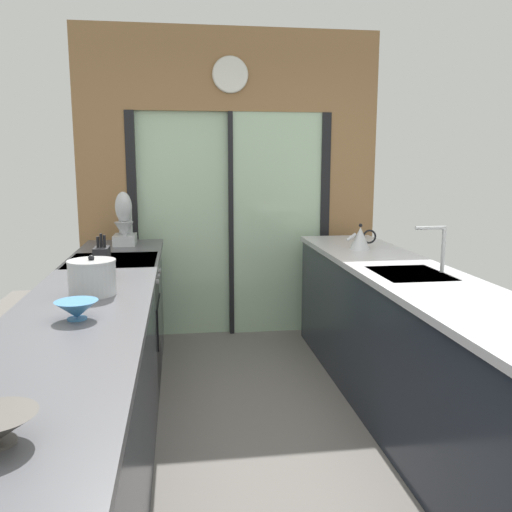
{
  "coord_description": "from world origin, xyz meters",
  "views": [
    {
      "loc": [
        -0.45,
        -2.41,
        1.57
      ],
      "look_at": [
        -0.01,
        0.73,
        1.01
      ],
      "focal_mm": 37.75,
      "sensor_mm": 36.0,
      "label": 1
    }
  ],
  "objects_px": {
    "knife_block": "(102,263)",
    "kettle": "(360,238)",
    "stand_mixer": "(124,224)",
    "stock_pot": "(92,277)",
    "oven_range": "(116,326)",
    "mixing_bowl_far": "(77,310)"
  },
  "relations": [
    {
      "from": "knife_block",
      "to": "kettle",
      "type": "height_order",
      "value": "knife_block"
    },
    {
      "from": "stand_mixer",
      "to": "knife_block",
      "type": "bearing_deg",
      "value": -90.0
    },
    {
      "from": "stand_mixer",
      "to": "stock_pot",
      "type": "distance_m",
      "value": 1.65
    },
    {
      "from": "oven_range",
      "to": "stock_pot",
      "type": "xyz_separation_m",
      "value": [
        0.02,
        -0.97,
        0.55
      ]
    },
    {
      "from": "stock_pot",
      "to": "kettle",
      "type": "relative_size",
      "value": 1.0
    },
    {
      "from": "oven_range",
      "to": "mixing_bowl_far",
      "type": "xyz_separation_m",
      "value": [
        0.02,
        -1.4,
        0.51
      ]
    },
    {
      "from": "knife_block",
      "to": "stock_pot",
      "type": "relative_size",
      "value": 1.1
    },
    {
      "from": "knife_block",
      "to": "stock_pot",
      "type": "distance_m",
      "value": 0.36
    },
    {
      "from": "kettle",
      "to": "mixing_bowl_far",
      "type": "bearing_deg",
      "value": -137.91
    },
    {
      "from": "mixing_bowl_far",
      "to": "stock_pot",
      "type": "bearing_deg",
      "value": 90.0
    },
    {
      "from": "oven_range",
      "to": "stand_mixer",
      "type": "xyz_separation_m",
      "value": [
        0.02,
        0.67,
        0.63
      ]
    },
    {
      "from": "knife_block",
      "to": "kettle",
      "type": "bearing_deg",
      "value": 24.76
    },
    {
      "from": "kettle",
      "to": "oven_range",
      "type": "bearing_deg",
      "value": -173.49
    },
    {
      "from": "stand_mixer",
      "to": "stock_pot",
      "type": "relative_size",
      "value": 1.79
    },
    {
      "from": "stand_mixer",
      "to": "oven_range",
      "type": "bearing_deg",
      "value": -91.57
    },
    {
      "from": "oven_range",
      "to": "kettle",
      "type": "distance_m",
      "value": 1.89
    },
    {
      "from": "mixing_bowl_far",
      "to": "stock_pot",
      "type": "distance_m",
      "value": 0.43
    },
    {
      "from": "stand_mixer",
      "to": "stock_pot",
      "type": "bearing_deg",
      "value": -90.0
    },
    {
      "from": "mixing_bowl_far",
      "to": "knife_block",
      "type": "relative_size",
      "value": 0.69
    },
    {
      "from": "knife_block",
      "to": "stock_pot",
      "type": "xyz_separation_m",
      "value": [
        -0.0,
        -0.36,
        -0.01
      ]
    },
    {
      "from": "stand_mixer",
      "to": "kettle",
      "type": "height_order",
      "value": "stand_mixer"
    },
    {
      "from": "mixing_bowl_far",
      "to": "oven_range",
      "type": "bearing_deg",
      "value": 90.75
    }
  ]
}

